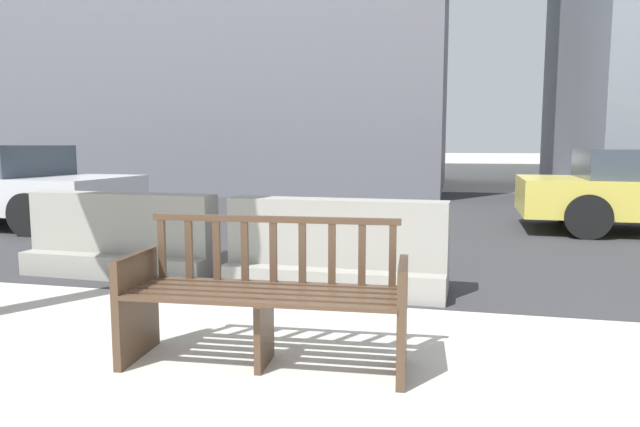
# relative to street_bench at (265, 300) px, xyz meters

# --- Properties ---
(street_asphalt) EXTENTS (120.00, 12.00, 0.01)m
(street_asphalt) POSITION_rel_street_bench_xyz_m (0.37, 7.40, -0.39)
(street_asphalt) COLOR #333335
(street_asphalt) RESTS_ON ground
(street_bench) EXTENTS (1.72, 0.62, 0.88)m
(street_bench) POSITION_rel_street_bench_xyz_m (0.00, 0.00, 0.00)
(street_bench) COLOR #473323
(street_bench) RESTS_ON ground
(jersey_barrier_centre) EXTENTS (2.02, 0.75, 0.84)m
(jersey_barrier_centre) POSITION_rel_street_bench_xyz_m (0.07, 1.83, -0.06)
(jersey_barrier_centre) COLOR gray
(jersey_barrier_centre) RESTS_ON ground
(jersey_barrier_left) EXTENTS (2.03, 0.76, 0.84)m
(jersey_barrier_left) POSITION_rel_street_bench_xyz_m (-2.19, 1.99, -0.06)
(jersey_barrier_left) COLOR gray
(jersey_barrier_left) RESTS_ON ground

